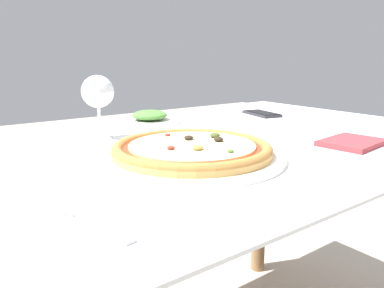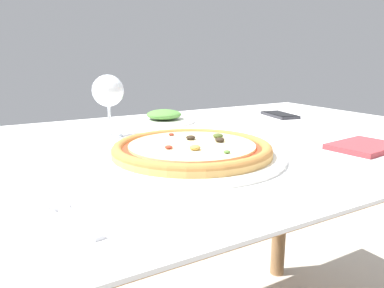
# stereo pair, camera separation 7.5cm
# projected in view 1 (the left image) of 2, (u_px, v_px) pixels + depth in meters

# --- Properties ---
(dining_table) EXTENTS (1.50, 0.92, 0.75)m
(dining_table) POSITION_uv_depth(u_px,v_px,m) (189.00, 175.00, 0.93)
(dining_table) COLOR #997047
(dining_table) RESTS_ON ground_plane
(pizza_plate) EXTENTS (0.37, 0.37, 0.04)m
(pizza_plate) POSITION_uv_depth(u_px,v_px,m) (192.00, 150.00, 0.75)
(pizza_plate) COLOR white
(pizza_plate) RESTS_ON dining_table
(fork) EXTENTS (0.05, 0.17, 0.00)m
(fork) POSITION_uv_depth(u_px,v_px,m) (88.00, 218.00, 0.47)
(fork) COLOR silver
(fork) RESTS_ON dining_table
(wine_glass_far_left) EXTENTS (0.08, 0.08, 0.16)m
(wine_glass_far_left) POSITION_uv_depth(u_px,v_px,m) (98.00, 93.00, 0.91)
(wine_glass_far_left) COLOR silver
(wine_glass_far_left) RESTS_ON dining_table
(cell_phone) EXTENTS (0.10, 0.16, 0.01)m
(cell_phone) POSITION_uv_depth(u_px,v_px,m) (262.00, 114.00, 1.30)
(cell_phone) COLOR #232328
(cell_phone) RESTS_ON dining_table
(side_plate) EXTENTS (0.19, 0.19, 0.04)m
(side_plate) POSITION_uv_depth(u_px,v_px,m) (150.00, 118.00, 1.15)
(side_plate) COLOR white
(side_plate) RESTS_ON dining_table
(napkin_folded) EXTENTS (0.16, 0.13, 0.01)m
(napkin_folded) POSITION_uv_depth(u_px,v_px,m) (352.00, 142.00, 0.87)
(napkin_folded) COLOR #933338
(napkin_folded) RESTS_ON dining_table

